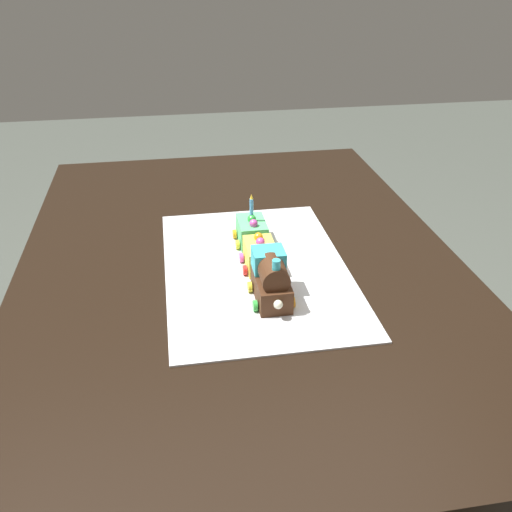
% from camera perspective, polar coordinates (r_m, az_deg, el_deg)
% --- Properties ---
extents(ground_plane, '(8.00, 8.00, 0.00)m').
position_cam_1_polar(ground_plane, '(1.77, -1.35, -21.32)').
color(ground_plane, '#474C44').
extents(dining_table, '(1.40, 1.00, 0.74)m').
position_cam_1_polar(dining_table, '(1.34, -1.66, -3.99)').
color(dining_table, black).
rests_on(dining_table, ground).
extents(cake_board, '(0.60, 0.40, 0.00)m').
position_cam_1_polar(cake_board, '(1.23, 0.00, -1.30)').
color(cake_board, silver).
rests_on(cake_board, dining_table).
extents(cake_locomotive, '(0.14, 0.08, 0.12)m').
position_cam_1_polar(cake_locomotive, '(1.10, 1.59, -2.36)').
color(cake_locomotive, '#472816').
rests_on(cake_locomotive, cake_board).
extents(cake_car_flatbed_lemon, '(0.10, 0.08, 0.07)m').
position_cam_1_polar(cake_car_flatbed_lemon, '(1.22, 0.44, 0.08)').
color(cake_car_flatbed_lemon, '#F4E04C').
rests_on(cake_car_flatbed_lemon, cake_board).
extents(cake_car_hopper_mint_green, '(0.10, 0.08, 0.07)m').
position_cam_1_polar(cake_car_hopper_mint_green, '(1.32, -0.43, 2.53)').
color(cake_car_hopper_mint_green, '#59CC7A').
rests_on(cake_car_hopper_mint_green, cake_board).
extents(birthday_candle, '(0.01, 0.01, 0.05)m').
position_cam_1_polar(birthday_candle, '(1.30, -0.46, 5.30)').
color(birthday_candle, '#4CA5E5').
rests_on(birthday_candle, cake_car_hopper_mint_green).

